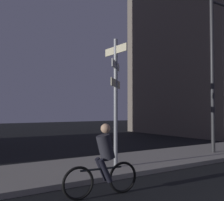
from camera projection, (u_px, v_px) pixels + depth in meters
The scene contains 5 objects.
sidewalk_kerb at pixel (127, 163), 9.59m from camera, with size 40.00×3.08×0.14m, color gray.
signpost at pixel (116, 91), 8.61m from camera, with size 1.02×1.18×4.02m.
street_lamp at pixel (215, 61), 11.76m from camera, with size 1.66×0.28×6.58m.
cyclist at pixel (104, 162), 6.11m from camera, with size 1.82×0.36×1.61m.
building_right_block at pixel (206, 17), 23.71m from camera, with size 9.68×9.80×19.91m.
Camera 1 is at (-5.77, -1.24, 1.91)m, focal length 44.00 mm.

